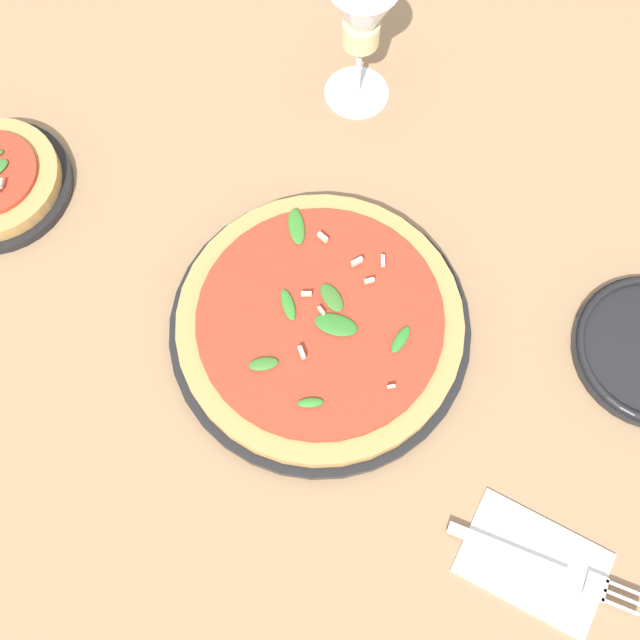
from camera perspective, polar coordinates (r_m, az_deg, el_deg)
The scene contains 5 objects.
ground_plane at distance 0.84m, azimuth -0.73°, elevation 2.29°, with size 6.00×6.00×0.00m, color #9E7A56.
pizza_arugula_main at distance 0.81m, azimuth 0.00°, elevation -0.33°, with size 0.33×0.33×0.05m.
wine_glass at distance 0.89m, azimuth 3.19°, elevation 21.68°, with size 0.08×0.08×0.17m.
napkin at distance 0.79m, azimuth 15.98°, elevation -17.34°, with size 0.14×0.10×0.01m.
fork at distance 0.79m, azimuth 16.58°, elevation -17.47°, with size 0.19×0.03×0.00m.
Camera 1 is at (0.15, -0.30, 0.77)m, focal length 42.00 mm.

